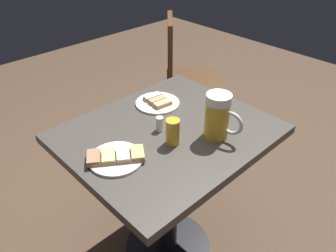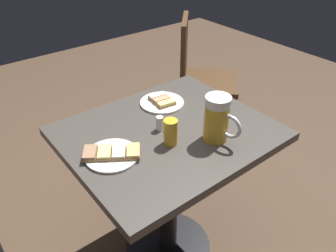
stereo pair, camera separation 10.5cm
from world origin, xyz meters
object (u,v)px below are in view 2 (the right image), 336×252
plate_far (162,102)px  salt_shaker (160,123)px  beer_glass_small (171,132)px  cafe_chair (199,75)px  plate_near (112,154)px  beer_mug (218,119)px

plate_far → salt_shaker: size_ratio=3.31×
beer_glass_small → cafe_chair: bearing=-139.0°
beer_glass_small → salt_shaker: (-0.02, -0.10, -0.02)m
plate_near → cafe_chair: 1.22m
beer_mug → cafe_chair: size_ratio=0.20×
plate_far → cafe_chair: size_ratio=0.22×
beer_glass_small → cafe_chair: (-0.81, -0.70, -0.26)m
plate_near → beer_glass_small: size_ratio=2.06×
beer_mug → plate_near: bearing=-22.7°
plate_near → beer_glass_small: bearing=162.3°
cafe_chair → plate_far: bearing=-12.3°
beer_mug → cafe_chair: 1.06m
plate_near → cafe_chair: bearing=-148.2°
beer_glass_small → cafe_chair: 1.10m
plate_near → cafe_chair: cafe_chair is taller
plate_far → beer_glass_small: (0.16, 0.26, 0.04)m
plate_near → plate_far: same height
beer_mug → beer_glass_small: (0.16, -0.09, -0.04)m
plate_near → plate_far: 0.42m
salt_shaker → beer_glass_small: bearing=76.4°
cafe_chair → beer_glass_small: bearing=-5.5°
salt_shaker → cafe_chair: (-0.78, -0.60, -0.24)m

